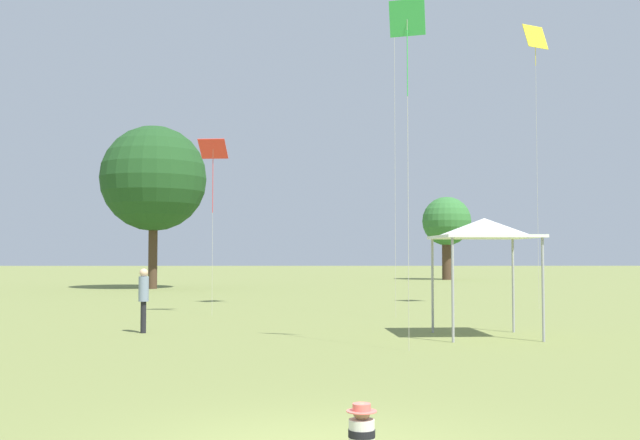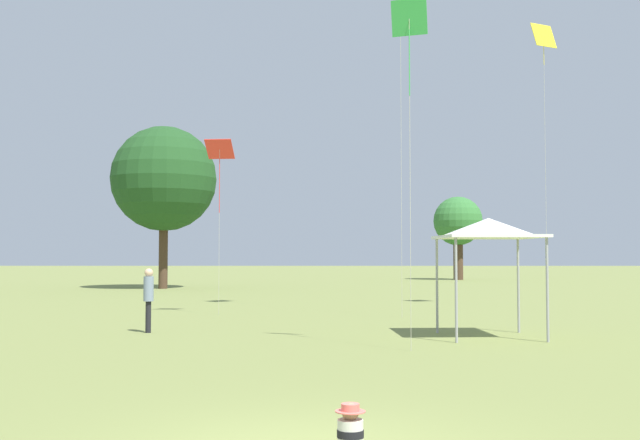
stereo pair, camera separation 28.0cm
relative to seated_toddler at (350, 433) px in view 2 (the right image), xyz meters
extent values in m
cylinder|color=silver|center=(0.00, -0.02, 0.00)|extent=(0.31, 0.31, 0.30)
cylinder|color=black|center=(0.00, -0.02, 0.00)|extent=(0.32, 0.32, 0.08)
sphere|color=#A37556|center=(0.00, -0.02, 0.23)|extent=(0.20, 0.20, 0.20)
cylinder|color=#E0665B|center=(0.00, -0.02, 0.24)|extent=(0.34, 0.34, 0.01)
cylinder|color=#E0665B|center=(0.00, -0.02, 0.28)|extent=(0.20, 0.20, 0.09)
cylinder|color=black|center=(-5.31, 13.03, 0.20)|extent=(0.22, 0.22, 0.89)
cylinder|color=gray|center=(-5.31, 13.03, 1.00)|extent=(0.40, 0.40, 0.71)
sphere|color=#DBAD89|center=(-5.31, 13.03, 1.46)|extent=(0.24, 0.24, 0.24)
cube|color=white|center=(4.15, 11.88, 2.45)|extent=(2.75, 2.75, 0.08)
cone|color=white|center=(4.15, 11.88, 2.73)|extent=(2.61, 2.61, 0.47)
cylinder|color=#99999E|center=(2.92, 12.98, 1.08)|extent=(0.07, 0.07, 2.66)
cylinder|color=#99999E|center=(5.26, 13.12, 1.08)|extent=(0.07, 0.07, 2.66)
cylinder|color=#99999E|center=(3.05, 10.64, 1.08)|extent=(0.07, 0.07, 2.66)
cylinder|color=#99999E|center=(5.39, 10.77, 1.08)|extent=(0.07, 0.07, 2.66)
cylinder|color=#BCB7A8|center=(2.47, 18.32, 9.41)|extent=(0.01, 0.01, 19.31)
cube|color=green|center=(1.71, 8.96, 7.53)|extent=(0.86, 0.44, 0.83)
cylinder|color=green|center=(1.71, 8.96, 6.46)|extent=(0.02, 0.02, 1.56)
cylinder|color=#BCB7A8|center=(1.71, 8.96, 3.64)|extent=(0.01, 0.01, 7.77)
cube|color=yellow|center=(8.88, 22.56, 11.13)|extent=(1.15, 0.84, 1.04)
cylinder|color=yellow|center=(8.88, 22.56, 10.33)|extent=(0.02, 0.02, 0.85)
cylinder|color=#BCB7A8|center=(8.88, 22.56, 5.44)|extent=(0.01, 0.01, 11.38)
cube|color=red|center=(-4.20, 19.43, 5.92)|extent=(1.07, 0.88, 0.64)
cylinder|color=red|center=(-4.20, 19.43, 4.56)|extent=(0.02, 0.02, 2.03)
cylinder|color=#BCB7A8|center=(-4.20, 19.43, 2.84)|extent=(0.01, 0.01, 6.17)
cylinder|color=#473323|center=(11.77, 59.20, 1.80)|extent=(0.87, 0.87, 4.10)
sphere|color=#337033|center=(11.77, 59.20, 5.06)|extent=(4.41, 4.41, 4.41)
cylinder|color=#473323|center=(-10.97, 41.12, 2.44)|extent=(0.59, 0.59, 5.38)
sphere|color=#1E471E|center=(-10.97, 41.12, 7.05)|extent=(6.98, 6.98, 6.98)
camera|label=1|loc=(-0.56, -8.32, 1.95)|focal=42.00mm
camera|label=2|loc=(-0.28, -8.32, 1.95)|focal=42.00mm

